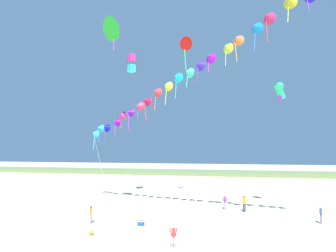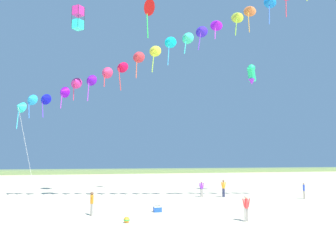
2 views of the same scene
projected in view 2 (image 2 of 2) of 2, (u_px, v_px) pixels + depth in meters
ground_plane at (249, 232)px, 18.75m from camera, size 240.00×240.00×0.00m
dune_ridge at (114, 175)px, 63.41m from camera, size 120.00×12.05×2.13m
person_near_left at (202, 188)px, 36.57m from camera, size 0.59×0.23×1.67m
person_near_right at (304, 189)px, 34.86m from camera, size 0.40×0.48×1.58m
person_mid_center at (92, 202)px, 24.23m from camera, size 0.22×0.57×1.63m
person_far_left at (223, 187)px, 36.52m from camera, size 0.62×0.24×1.75m
person_far_right at (246, 206)px, 21.97m from camera, size 0.56×0.22×1.61m
kite_banner_string at (177, 40)px, 32.41m from camera, size 29.11×17.31×21.30m
large_kite_low_lead at (78, 18)px, 37.65m from camera, size 1.34×1.34×2.47m
large_kite_high_solo at (147, 7)px, 40.03m from camera, size 2.20×2.11×4.57m
large_kite_outer_drift at (252, 74)px, 39.99m from camera, size 1.59×1.58×2.32m
beach_cooler at (157, 209)px, 25.91m from camera, size 0.58×0.41×0.46m
beach_ball at (127, 220)px, 21.46m from camera, size 0.36×0.36×0.36m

